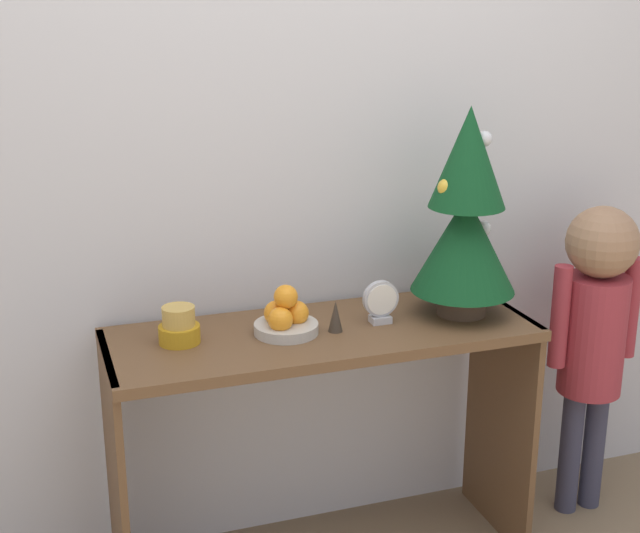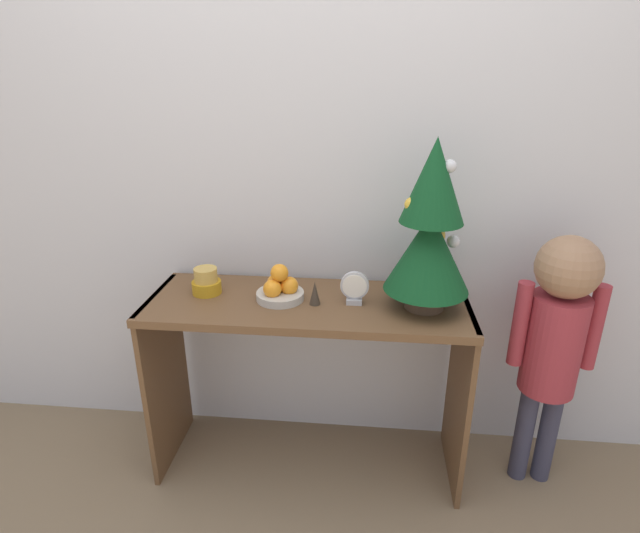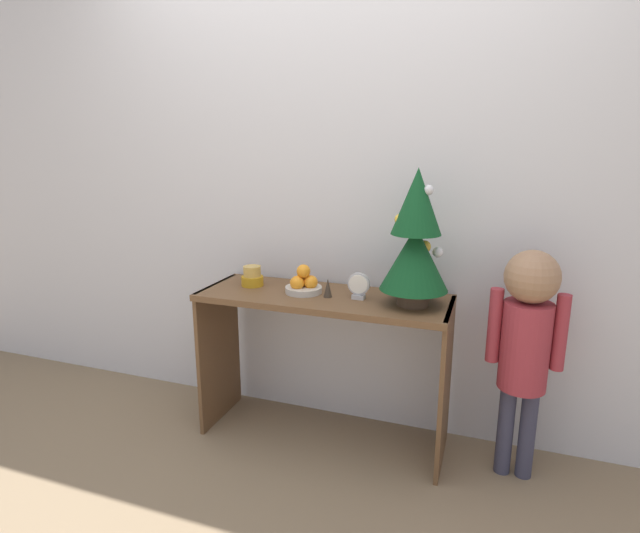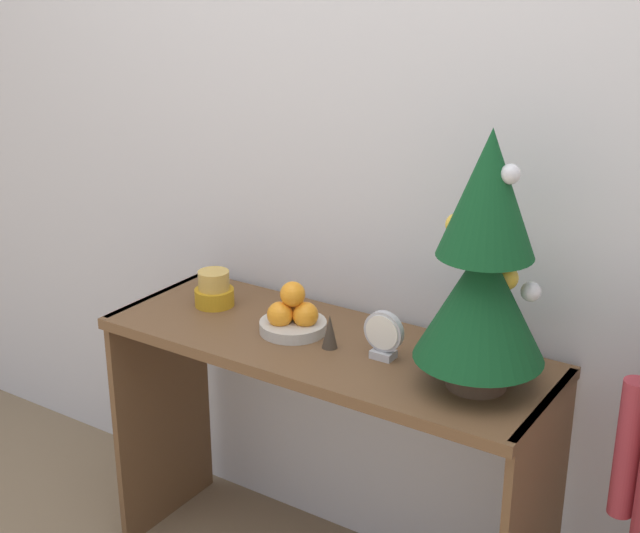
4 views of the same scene
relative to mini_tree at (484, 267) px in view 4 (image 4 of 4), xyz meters
The scene contains 7 objects.
back_wall 0.55m from the mini_tree, 147.28° to the left, with size 7.00×0.05×2.50m, color silver.
console_table 0.62m from the mini_tree, behind, with size 1.18×0.43×0.74m.
mini_tree is the anchor object (origin of this frame).
fruit_bowl 0.58m from the mini_tree, behind, with size 0.18×0.18×0.14m.
singing_bowl 0.85m from the mini_tree, behind, with size 0.11×0.11×0.10m.
desk_clock 0.34m from the mini_tree, behind, with size 0.10×0.04×0.12m.
figurine 0.46m from the mini_tree, behind, with size 0.04×0.04×0.09m.
Camera 4 is at (1.12, -1.51, 1.70)m, focal length 50.00 mm.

